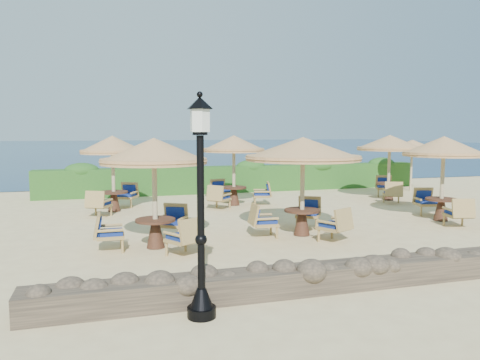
{
  "coord_description": "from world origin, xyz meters",
  "views": [
    {
      "loc": [
        -6.19,
        -13.52,
        2.81
      ],
      "look_at": [
        -2.08,
        0.29,
        1.3
      ],
      "focal_mm": 35.0,
      "sensor_mm": 36.0,
      "label": 1
    }
  ],
  "objects_px": {
    "cafe_set_1": "(303,163)",
    "cafe_set_4": "(234,158)",
    "lamp_post": "(201,216)",
    "cafe_set_5": "(389,152)",
    "cafe_set_0": "(154,172)",
    "cafe_set_2": "(443,159)",
    "extra_parasol": "(412,145)",
    "cafe_set_3": "(113,158)"
  },
  "relations": [
    {
      "from": "cafe_set_1",
      "to": "cafe_set_4",
      "type": "distance_m",
      "value": 5.49
    },
    {
      "from": "lamp_post",
      "to": "cafe_set_5",
      "type": "relative_size",
      "value": 1.17
    },
    {
      "from": "cafe_set_0",
      "to": "cafe_set_4",
      "type": "distance_m",
      "value": 6.77
    },
    {
      "from": "cafe_set_2",
      "to": "extra_parasol",
      "type": "bearing_deg",
      "value": 60.19
    },
    {
      "from": "cafe_set_0",
      "to": "extra_parasol",
      "type": "bearing_deg",
      "value": 30.49
    },
    {
      "from": "cafe_set_3",
      "to": "cafe_set_5",
      "type": "bearing_deg",
      "value": -1.93
    },
    {
      "from": "cafe_set_3",
      "to": "cafe_set_4",
      "type": "relative_size",
      "value": 1.04
    },
    {
      "from": "extra_parasol",
      "to": "cafe_set_3",
      "type": "bearing_deg",
      "value": -171.96
    },
    {
      "from": "extra_parasol",
      "to": "cafe_set_1",
      "type": "bearing_deg",
      "value": -140.55
    },
    {
      "from": "lamp_post",
      "to": "cafe_set_4",
      "type": "height_order",
      "value": "lamp_post"
    },
    {
      "from": "cafe_set_3",
      "to": "cafe_set_1",
      "type": "bearing_deg",
      "value": -48.28
    },
    {
      "from": "lamp_post",
      "to": "cafe_set_0",
      "type": "height_order",
      "value": "lamp_post"
    },
    {
      "from": "cafe_set_2",
      "to": "cafe_set_4",
      "type": "bearing_deg",
      "value": 138.25
    },
    {
      "from": "cafe_set_0",
      "to": "cafe_set_4",
      "type": "relative_size",
      "value": 1.03
    },
    {
      "from": "cafe_set_0",
      "to": "cafe_set_3",
      "type": "height_order",
      "value": "same"
    },
    {
      "from": "extra_parasol",
      "to": "cafe_set_5",
      "type": "distance_m",
      "value": 3.6
    },
    {
      "from": "cafe_set_1",
      "to": "cafe_set_4",
      "type": "relative_size",
      "value": 1.16
    },
    {
      "from": "cafe_set_1",
      "to": "cafe_set_2",
      "type": "relative_size",
      "value": 1.08
    },
    {
      "from": "cafe_set_2",
      "to": "cafe_set_4",
      "type": "distance_m",
      "value": 7.25
    },
    {
      "from": "cafe_set_1",
      "to": "cafe_set_2",
      "type": "bearing_deg",
      "value": 7.38
    },
    {
      "from": "cafe_set_1",
      "to": "cafe_set_4",
      "type": "bearing_deg",
      "value": 93.77
    },
    {
      "from": "extra_parasol",
      "to": "cafe_set_4",
      "type": "xyz_separation_m",
      "value": [
        -9.2,
        -1.8,
        -0.39
      ]
    },
    {
      "from": "cafe_set_1",
      "to": "cafe_set_4",
      "type": "xyz_separation_m",
      "value": [
        -0.36,
        5.48,
        -0.19
      ]
    },
    {
      "from": "cafe_set_1",
      "to": "cafe_set_2",
      "type": "xyz_separation_m",
      "value": [
        5.04,
        0.65,
        -0.03
      ]
    },
    {
      "from": "cafe_set_1",
      "to": "cafe_set_2",
      "type": "distance_m",
      "value": 5.09
    },
    {
      "from": "extra_parasol",
      "to": "cafe_set_2",
      "type": "xyz_separation_m",
      "value": [
        -3.79,
        -6.62,
        -0.23
      ]
    },
    {
      "from": "cafe_set_0",
      "to": "cafe_set_5",
      "type": "bearing_deg",
      "value": 27.63
    },
    {
      "from": "extra_parasol",
      "to": "cafe_set_4",
      "type": "relative_size",
      "value": 0.89
    },
    {
      "from": "cafe_set_1",
      "to": "cafe_set_5",
      "type": "distance_m",
      "value": 7.85
    },
    {
      "from": "cafe_set_0",
      "to": "cafe_set_1",
      "type": "relative_size",
      "value": 0.89
    },
    {
      "from": "lamp_post",
      "to": "cafe_set_5",
      "type": "xyz_separation_m",
      "value": [
        9.82,
        9.71,
        0.42
      ]
    },
    {
      "from": "extra_parasol",
      "to": "cafe_set_1",
      "type": "xyz_separation_m",
      "value": [
        -8.84,
        -7.27,
        -0.2
      ]
    },
    {
      "from": "lamp_post",
      "to": "cafe_set_3",
      "type": "xyz_separation_m",
      "value": [
        -1.01,
        10.08,
        0.32
      ]
    },
    {
      "from": "cafe_set_1",
      "to": "cafe_set_3",
      "type": "xyz_separation_m",
      "value": [
        -4.77,
        5.35,
        -0.11
      ]
    },
    {
      "from": "extra_parasol",
      "to": "cafe_set_1",
      "type": "height_order",
      "value": "cafe_set_1"
    },
    {
      "from": "cafe_set_2",
      "to": "cafe_set_3",
      "type": "xyz_separation_m",
      "value": [
        -9.82,
        4.7,
        -0.08
      ]
    },
    {
      "from": "lamp_post",
      "to": "extra_parasol",
      "type": "distance_m",
      "value": 17.41
    },
    {
      "from": "cafe_set_4",
      "to": "cafe_set_5",
      "type": "distance_m",
      "value": 6.44
    },
    {
      "from": "cafe_set_1",
      "to": "cafe_set_3",
      "type": "distance_m",
      "value": 7.17
    },
    {
      "from": "extra_parasol",
      "to": "cafe_set_2",
      "type": "bearing_deg",
      "value": -119.81
    },
    {
      "from": "lamp_post",
      "to": "cafe_set_0",
      "type": "relative_size",
      "value": 1.19
    },
    {
      "from": "lamp_post",
      "to": "extra_parasol",
      "type": "relative_size",
      "value": 1.38
    }
  ]
}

